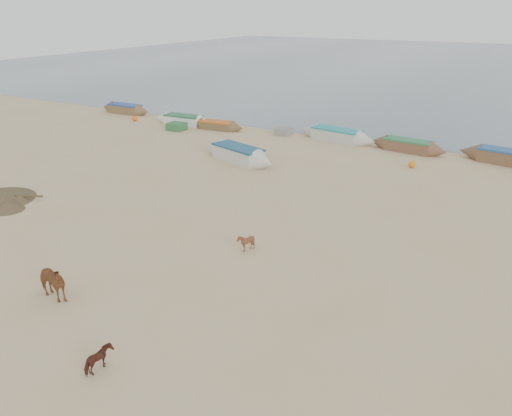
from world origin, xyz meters
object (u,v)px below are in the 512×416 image
at_px(calf_right, 100,360).
at_px(near_canoe, 238,154).
at_px(cow_adult, 50,282).
at_px(calf_front, 246,242).

relative_size(calf_right, near_canoe, 0.12).
distance_m(cow_adult, near_canoe, 17.89).
bearing_deg(near_canoe, calf_right, -51.84).
xyz_separation_m(calf_front, near_canoe, (-7.08, 11.06, 0.11)).
xyz_separation_m(cow_adult, calf_front, (4.05, 6.57, -0.28)).
relative_size(cow_adult, calf_front, 2.03).
bearing_deg(near_canoe, cow_adult, -62.52).
distance_m(cow_adult, calf_right, 4.65).
height_order(cow_adult, near_canoe, cow_adult).
distance_m(calf_front, calf_right, 8.45).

